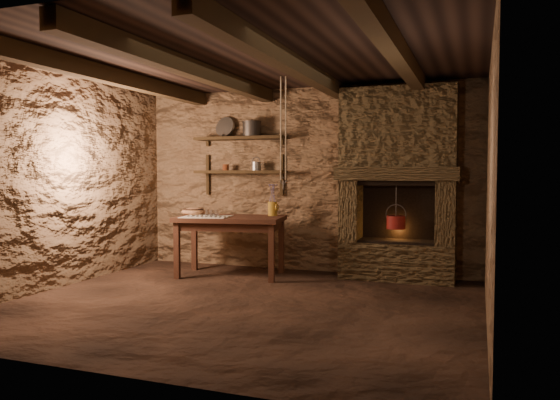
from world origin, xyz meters
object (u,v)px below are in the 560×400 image
(red_pot, at_px, (396,221))
(iron_stockpot, at_px, (252,130))
(stoneware_jug, at_px, (273,202))
(work_table, at_px, (231,244))
(wooden_bowl, at_px, (193,212))

(red_pot, bearing_deg, iron_stockpot, 176.42)
(stoneware_jug, relative_size, red_pot, 0.76)
(work_table, relative_size, red_pot, 2.60)
(stoneware_jug, distance_m, iron_stockpot, 1.05)
(work_table, distance_m, stoneware_jug, 0.75)
(work_table, bearing_deg, wooden_bowl, 162.75)
(stoneware_jug, xyz_separation_m, iron_stockpot, (-0.39, 0.25, 0.94))
(stoneware_jug, height_order, iron_stockpot, iron_stockpot)
(work_table, relative_size, wooden_bowl, 4.52)
(work_table, xyz_separation_m, red_pot, (1.98, 0.43, 0.31))
(wooden_bowl, relative_size, red_pot, 0.58)
(wooden_bowl, bearing_deg, iron_stockpot, 36.55)
(work_table, relative_size, iron_stockpot, 5.84)
(red_pot, bearing_deg, stoneware_jug, -175.01)
(work_table, height_order, stoneware_jug, stoneware_jug)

